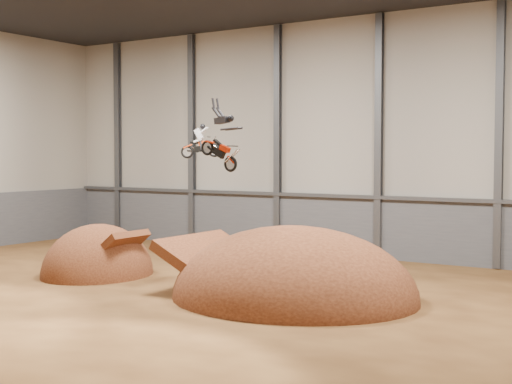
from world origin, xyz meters
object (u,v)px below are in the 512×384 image
at_px(landing_ramp, 293,299).
at_px(takeoff_ramp, 98,275).
at_px(fmx_rider_a, 201,139).
at_px(fmx_rider_b, 216,134).

bearing_deg(landing_ramp, takeoff_ramp, -179.12).
distance_m(takeoff_ramp, landing_ramp, 11.02).
bearing_deg(landing_ramp, fmx_rider_a, 155.46).
bearing_deg(fmx_rider_b, fmx_rider_a, 137.81).
bearing_deg(landing_ramp, fmx_rider_b, -165.47).
height_order(fmx_rider_a, fmx_rider_b, fmx_rider_b).
xyz_separation_m(landing_ramp, fmx_rider_b, (-3.31, -0.86, 6.84)).
xyz_separation_m(landing_ramp, fmx_rider_a, (-7.20, 3.29, 6.75)).
bearing_deg(fmx_rider_a, landing_ramp, -49.46).
bearing_deg(fmx_rider_b, takeoff_ramp, 179.53).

